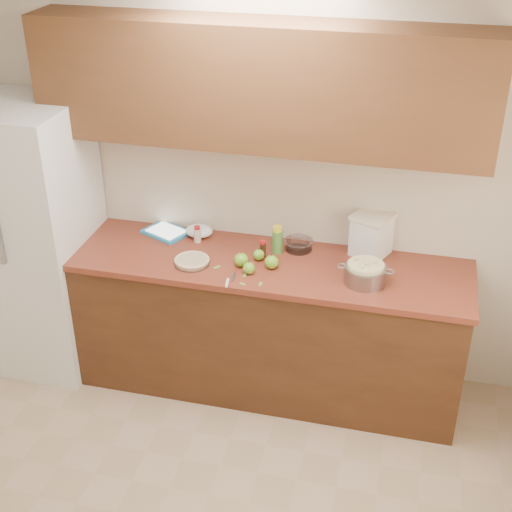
% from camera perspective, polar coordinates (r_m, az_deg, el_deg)
% --- Properties ---
extents(room_shell, '(3.60, 3.60, 3.60)m').
position_cam_1_polar(room_shell, '(2.94, -7.30, -7.83)').
color(room_shell, tan).
rests_on(room_shell, ground).
extents(counter_run, '(2.64, 0.68, 0.92)m').
position_cam_1_polar(counter_run, '(4.57, -0.26, -5.32)').
color(counter_run, '#4B2A15').
rests_on(counter_run, ground).
extents(upper_cabinets, '(2.60, 0.34, 0.70)m').
position_cam_1_polar(upper_cabinets, '(4.06, 0.24, 13.49)').
color(upper_cabinets, '#5A311B').
rests_on(upper_cabinets, room_shell).
extents(fridge, '(0.70, 0.70, 1.80)m').
position_cam_1_polar(fridge, '(4.82, -17.25, 1.30)').
color(fridge, silver).
rests_on(fridge, ground).
extents(pie, '(0.22, 0.22, 0.04)m').
position_cam_1_polar(pie, '(4.29, -5.15, -0.41)').
color(pie, silver).
rests_on(pie, counter_run).
extents(colander, '(0.33, 0.24, 0.12)m').
position_cam_1_polar(colander, '(4.12, 8.73, -1.38)').
color(colander, gray).
rests_on(colander, counter_run).
extents(flour_canister, '(0.28, 0.28, 0.27)m').
position_cam_1_polar(flour_canister, '(4.38, 9.23, 1.74)').
color(flour_canister, white).
rests_on(flour_canister, counter_run).
extents(tablet, '(0.34, 0.31, 0.02)m').
position_cam_1_polar(tablet, '(4.66, -7.19, 1.93)').
color(tablet, '#2A94CD').
rests_on(tablet, counter_run).
extents(paring_knife, '(0.04, 0.17, 0.02)m').
position_cam_1_polar(paring_knife, '(4.09, -2.24, -2.09)').
color(paring_knife, gray).
rests_on(paring_knife, counter_run).
extents(lemon_bottle, '(0.07, 0.07, 0.18)m').
position_cam_1_polar(lemon_bottle, '(4.37, 1.73, 1.29)').
color(lemon_bottle, '#4C8C38').
rests_on(lemon_bottle, counter_run).
extents(cinnamon_shaker, '(0.04, 0.04, 0.11)m').
position_cam_1_polar(cinnamon_shaker, '(4.52, -4.71, 1.73)').
color(cinnamon_shaker, beige).
rests_on(cinnamon_shaker, counter_run).
extents(vanilla_bottle, '(0.04, 0.04, 0.11)m').
position_cam_1_polar(vanilla_bottle, '(4.34, 0.55, 0.57)').
color(vanilla_bottle, black).
rests_on(vanilla_bottle, counter_run).
extents(mixing_bowl, '(0.18, 0.18, 0.07)m').
position_cam_1_polar(mixing_bowl, '(4.43, 3.43, 0.96)').
color(mixing_bowl, silver).
rests_on(mixing_bowl, counter_run).
extents(paper_towel, '(0.21, 0.19, 0.07)m').
position_cam_1_polar(paper_towel, '(4.59, -4.58, 2.01)').
color(paper_towel, white).
rests_on(paper_towel, counter_run).
extents(apple_left, '(0.08, 0.08, 0.10)m').
position_cam_1_polar(apple_left, '(4.24, -1.19, -0.31)').
color(apple_left, '#6DAC26').
rests_on(apple_left, counter_run).
extents(apple_center, '(0.07, 0.07, 0.08)m').
position_cam_1_polar(apple_center, '(4.31, 0.22, 0.09)').
color(apple_center, '#6DAC26').
rests_on(apple_center, counter_run).
extents(apple_front, '(0.07, 0.07, 0.08)m').
position_cam_1_polar(apple_front, '(4.17, -0.57, -0.97)').
color(apple_front, '#6DAC26').
rests_on(apple_front, counter_run).
extents(apple_extra, '(0.08, 0.08, 0.09)m').
position_cam_1_polar(apple_extra, '(4.22, 1.25, -0.48)').
color(apple_extra, '#6DAC26').
rests_on(apple_extra, counter_run).
extents(peel_a, '(0.02, 0.04, 0.00)m').
position_cam_1_polar(peel_a, '(4.17, -0.89, -1.53)').
color(peel_a, '#7AA852').
rests_on(peel_a, counter_run).
extents(peel_b, '(0.02, 0.04, 0.00)m').
position_cam_1_polar(peel_b, '(4.08, 0.35, -2.25)').
color(peel_b, '#7AA852').
rests_on(peel_b, counter_run).
extents(peel_c, '(0.04, 0.05, 0.00)m').
position_cam_1_polar(peel_c, '(4.25, -3.15, -0.89)').
color(peel_c, '#7AA852').
rests_on(peel_c, counter_run).
extents(peel_d, '(0.04, 0.04, 0.00)m').
position_cam_1_polar(peel_d, '(4.28, -0.95, -0.62)').
color(peel_d, '#7AA852').
rests_on(peel_d, counter_run).
extents(peel_e, '(0.04, 0.03, 0.00)m').
position_cam_1_polar(peel_e, '(4.08, -1.10, -2.24)').
color(peel_e, '#7AA852').
rests_on(peel_e, counter_run).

